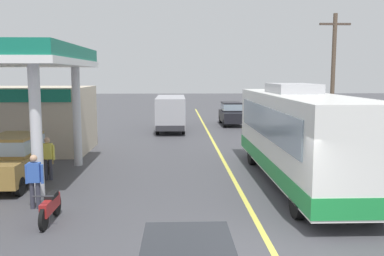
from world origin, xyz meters
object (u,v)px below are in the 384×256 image
at_px(minibus_opposing_lane, 171,110).
at_px(pedestrian_near_pump, 35,179).
at_px(car_trailing_behind_bus, 232,112).
at_px(motorcycle_parked_forecourt, 50,207).
at_px(car_at_pump, 14,157).
at_px(coach_bus_main, 299,137).
at_px(pedestrian_by_shop, 48,156).

height_order(minibus_opposing_lane, pedestrian_near_pump, minibus_opposing_lane).
relative_size(pedestrian_near_pump, car_trailing_behind_bus, 0.40).
bearing_deg(motorcycle_parked_forecourt, car_at_pump, 121.30).
xyz_separation_m(car_at_pump, car_trailing_behind_bus, (10.43, 17.94, 0.00)).
relative_size(minibus_opposing_lane, car_trailing_behind_bus, 1.46).
bearing_deg(car_at_pump, car_trailing_behind_bus, 59.82).
xyz_separation_m(coach_bus_main, motorcycle_parked_forecourt, (-7.99, -3.97, -1.28)).
xyz_separation_m(pedestrian_by_shop, car_trailing_behind_bus, (9.36, 17.39, 0.08)).
xyz_separation_m(motorcycle_parked_forecourt, pedestrian_by_shop, (-1.48, 4.75, 0.49)).
height_order(minibus_opposing_lane, pedestrian_by_shop, minibus_opposing_lane).
bearing_deg(minibus_opposing_lane, coach_bus_main, -71.69).
height_order(pedestrian_near_pump, car_trailing_behind_bus, car_trailing_behind_bus).
bearing_deg(car_at_pump, coach_bus_main, -1.21).
bearing_deg(motorcycle_parked_forecourt, minibus_opposing_lane, 80.87).
bearing_deg(coach_bus_main, pedestrian_by_shop, 175.33).
bearing_deg(car_trailing_behind_bus, motorcycle_parked_forecourt, -109.60).
relative_size(coach_bus_main, pedestrian_by_shop, 6.65).
relative_size(motorcycle_parked_forecourt, pedestrian_by_shop, 1.08).
xyz_separation_m(car_at_pump, pedestrian_near_pump, (1.74, -2.98, -0.08)).
bearing_deg(minibus_opposing_lane, motorcycle_parked_forecourt, -99.13).
bearing_deg(pedestrian_by_shop, car_trailing_behind_bus, 61.70).
height_order(coach_bus_main, minibus_opposing_lane, coach_bus_main).
relative_size(pedestrian_by_shop, car_trailing_behind_bus, 0.40).
relative_size(coach_bus_main, car_trailing_behind_bus, 2.63).
height_order(car_at_pump, car_trailing_behind_bus, same).
distance_m(coach_bus_main, pedestrian_near_pump, 9.26).
bearing_deg(coach_bus_main, car_trailing_behind_bus, 90.36).
relative_size(minibus_opposing_lane, motorcycle_parked_forecourt, 3.41).
height_order(coach_bus_main, car_at_pump, coach_bus_main).
xyz_separation_m(pedestrian_near_pump, car_trailing_behind_bus, (8.69, 20.92, 0.08)).
bearing_deg(motorcycle_parked_forecourt, pedestrian_by_shop, 107.34).
distance_m(car_at_pump, car_trailing_behind_bus, 20.75).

